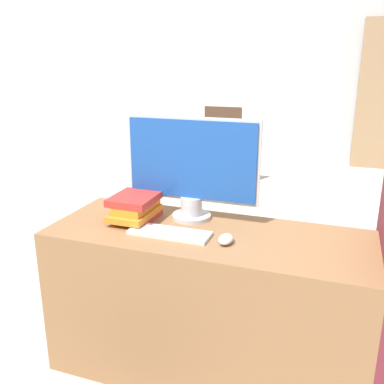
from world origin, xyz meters
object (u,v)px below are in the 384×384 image
mouse (226,239)px  book_stack (136,207)px  keyboard (169,233)px  monitor (192,167)px  far_chair (220,144)px

mouse → book_stack: (-0.49, 0.13, 0.04)m
keyboard → mouse: 0.26m
monitor → mouse: monitor is taller
mouse → far_chair: 3.27m
mouse → book_stack: size_ratio=0.33×
book_stack → far_chair: size_ratio=0.29×
keyboard → book_stack: bearing=152.1°
monitor → mouse: (0.24, -0.24, -0.24)m
monitor → far_chair: 3.01m
monitor → book_stack: (-0.25, -0.11, -0.19)m
keyboard → monitor: bearing=84.6°
book_stack → far_chair: far_chair is taller
keyboard → far_chair: (-0.66, 3.12, -0.21)m
keyboard → book_stack: 0.26m
monitor → far_chair: (-0.69, 2.89, -0.46)m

